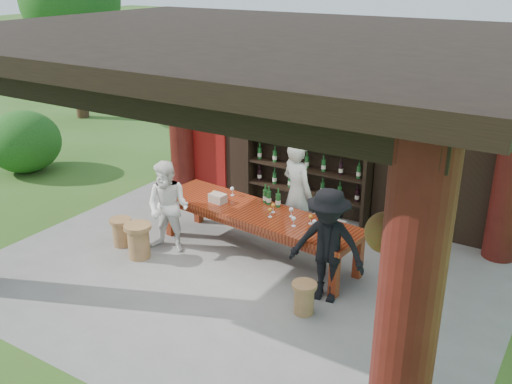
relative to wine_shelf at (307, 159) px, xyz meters
The scene contains 15 objects.
ground 2.68m from the wine_shelf, 85.11° to the right, with size 90.00×90.00×0.00m, color #2D5119.
pavilion 2.30m from the wine_shelf, 84.45° to the right, with size 7.50×6.00×3.60m.
wine_shelf is the anchor object (origin of this frame).
tasting_table 1.90m from the wine_shelf, 86.59° to the right, with size 3.50×1.23×0.75m.
stool_near_left 3.32m from the wine_shelf, 115.68° to the right, with size 0.43×0.43×0.56m.
stool_near_right 3.38m from the wine_shelf, 62.89° to the right, with size 0.33×0.33×0.44m.
stool_far_left 3.46m from the wine_shelf, 125.00° to the right, with size 0.35×0.35×0.47m.
host 1.26m from the wine_shelf, 69.56° to the right, with size 0.64×0.42×1.75m, color beige.
guest_woman 2.74m from the wine_shelf, 115.19° to the right, with size 0.72×0.56×1.49m, color white.
guest_man 2.93m from the wine_shelf, 57.25° to the right, with size 1.04×0.60×1.61m, color black.
table_bottles 1.55m from the wine_shelf, 84.10° to the right, with size 0.34×0.13×0.31m.
table_glasses 1.89m from the wine_shelf, 78.13° to the right, with size 1.95×0.58×0.15m.
napkin_basket 2.00m from the wine_shelf, 107.82° to the right, with size 0.26×0.18×0.14m, color #BF6672.
shrubs 2.39m from the wine_shelf, 48.51° to the right, with size 14.51×8.22×1.36m.
trees 3.89m from the wine_shelf, 15.08° to the right, with size 21.36×12.03×4.80m.
Camera 1 is at (4.15, -6.22, 4.26)m, focal length 40.00 mm.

